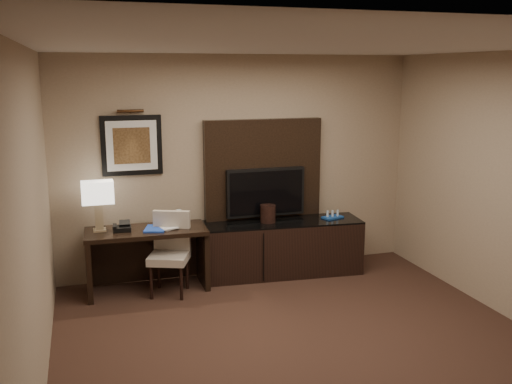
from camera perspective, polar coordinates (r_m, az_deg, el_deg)
name	(u,v)px	position (r m, az deg, el deg)	size (l,w,h in m)	color
floor	(315,360)	(5.29, 5.92, -16.37)	(4.50, 5.00, 0.01)	#321D16
ceiling	(322,45)	(4.66, 6.66, 14.38)	(4.50, 5.00, 0.01)	silver
wall_back	(239,165)	(7.11, -1.74, 2.70)	(4.50, 0.01, 2.70)	#9C8569
wall_left	(31,234)	(4.43, -21.59, -3.92)	(0.01, 5.00, 2.70)	#9C8569
desk	(147,260)	(6.74, -10.82, -6.67)	(1.36, 0.58, 0.73)	black
credenza	(282,248)	(7.15, 2.61, -5.58)	(1.97, 0.55, 0.68)	black
tv_wall_panel	(263,171)	(7.15, 0.71, 2.11)	(1.50, 0.12, 1.30)	black
tv	(265,192)	(7.10, 0.95, -0.01)	(1.00, 0.08, 0.60)	black
artwork	(132,145)	(6.82, -12.33, 4.57)	(0.70, 0.04, 0.70)	black
picture_light	(130,111)	(6.74, -12.45, 7.91)	(0.04, 0.04, 0.30)	#3E2614
desk_chair	(169,257)	(6.55, -8.70, -6.44)	(0.42, 0.49, 0.88)	#BFB19F
table_lamp	(98,206)	(6.62, -15.49, -1.34)	(0.36, 0.20, 0.58)	#947E5C
desk_phone	(122,227)	(6.61, -13.23, -3.39)	(0.19, 0.18, 0.10)	black
blue_folder	(156,229)	(6.61, -10.01, -3.62)	(0.23, 0.31, 0.02)	#1C41B6
book	(160,219)	(6.57, -9.60, -2.67)	(0.18, 0.02, 0.25)	tan
water_bottle	(179,217)	(6.74, -7.71, -2.52)	(0.06, 0.06, 0.18)	silver
ice_bucket	(268,214)	(7.00, 1.20, -2.17)	(0.19, 0.19, 0.21)	black
minibar_tray	(333,214)	(7.27, 7.67, -2.24)	(0.25, 0.15, 0.09)	#164595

